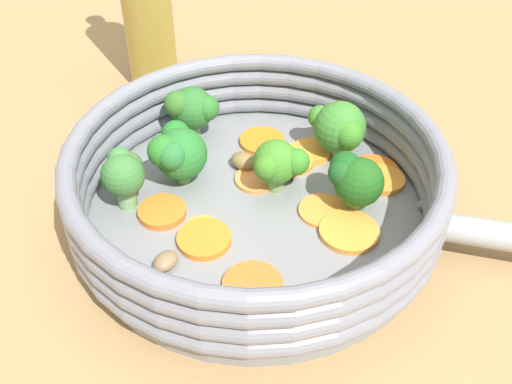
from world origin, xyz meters
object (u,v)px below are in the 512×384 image
Objects in this scene: carrot_slice_10 at (256,179)px; broccoli_floret_0 at (192,108)px; broccoli_floret_2 at (124,174)px; carrot_slice_9 at (253,285)px; carrot_slice_4 at (383,180)px; carrot_slice_2 at (375,171)px; broccoli_floret_1 at (280,164)px; broccoli_floret_3 at (177,152)px; carrot_slice_0 at (349,231)px; carrot_slice_7 at (323,211)px; mushroom_piece_1 at (166,261)px; mushroom_piece_2 at (244,161)px; mushroom_piece_0 at (287,168)px; carrot_slice_1 at (202,229)px; carrot_slice_3 at (315,152)px; carrot_slice_8 at (204,239)px; skillet at (256,212)px; carrot_slice_11 at (290,159)px; carrot_slice_5 at (262,141)px; broccoli_floret_4 at (340,128)px; broccoli_floret_5 at (354,179)px; carrot_slice_6 at (162,212)px.

carrot_slice_10 is 0.71× the size of broccoli_floret_0.
broccoli_floret_0 is 1.07× the size of broccoli_floret_2.
broccoli_floret_0 reaches higher than carrot_slice_9.
broccoli_floret_2 reaches higher than carrot_slice_4.
carrot_slice_2 is at bearing 46.09° from broccoli_floret_2.
broccoli_floret_3 is at bearing -151.88° from broccoli_floret_1.
carrot_slice_0 is 0.18m from broccoli_floret_2.
mushroom_piece_1 reaches higher than carrot_slice_7.
carrot_slice_0 is 1.93× the size of mushroom_piece_2.
carrot_slice_9 is at bearing -67.21° from mushroom_piece_0.
broccoli_floret_2 reaches higher than carrot_slice_1.
carrot_slice_3 reaches higher than carrot_slice_1.
carrot_slice_8 is at bearing 1.07° from broccoli_floret_2.
broccoli_floret_2 is at bearing -148.54° from carrot_slice_7.
mushroom_piece_1 is at bearing -100.69° from carrot_slice_8.
carrot_slice_10 is 0.12m from mushroom_piece_1.
carrot_slice_4 is 0.11m from carrot_slice_10.
carrot_slice_2 is at bearing 57.93° from skillet.
mushroom_piece_1 is (0.07, -0.03, -0.03)m from broccoli_floret_2.
mushroom_piece_2 is (-0.03, -0.03, 0.00)m from carrot_slice_11.
skillet is at bearing -58.11° from carrot_slice_5.
carrot_slice_11 is at bearing 47.03° from mushroom_piece_2.
broccoli_floret_0 is at bearing 173.12° from carrot_slice_7.
carrot_slice_0 is 0.10m from broccoli_floret_4.
skillet is 8.00× the size of carrot_slice_3.
mushroom_piece_0 is at bearing 173.66° from broccoli_floret_5.
broccoli_floret_1 is at bearing 171.22° from carrot_slice_0.
broccoli_floret_2 is at bearing 154.61° from mushroom_piece_1.
broccoli_floret_4 is (-0.04, 0.00, 0.03)m from carrot_slice_2.
carrot_slice_1 is 0.15m from broccoli_floret_4.
broccoli_floret_2 is at bearing -170.59° from carrot_slice_6.
carrot_slice_6 reaches higher than carrot_slice_9.
broccoli_floret_0 is (-0.16, -0.05, 0.03)m from carrot_slice_2.
carrot_slice_9 is 0.15m from carrot_slice_11.
carrot_slice_4 and carrot_slice_6 have the same top height.
carrot_slice_9 is 0.14m from mushroom_piece_2.
broccoli_floret_0 is 0.07m from mushroom_piece_2.
broccoli_floret_5 reaches higher than skillet.
carrot_slice_1 is at bearing -131.02° from broccoli_floret_5.
mushroom_piece_1 reaches higher than carrot_slice_6.
broccoli_floret_2 is at bearing -125.24° from broccoli_floret_4.
mushroom_piece_2 is (-0.12, 0.02, 0.00)m from carrot_slice_0.
mushroom_piece_2 is at bearing 104.08° from carrot_slice_1.
carrot_slice_6 is 0.87× the size of carrot_slice_11.
mushroom_piece_0 is at bearing 112.79° from carrot_slice_9.
broccoli_floret_0 is 0.17m from broccoli_floret_5.
carrot_slice_8 is at bearing -34.78° from broccoli_floret_3.
carrot_slice_5 reaches higher than carrot_slice_7.
carrot_slice_2 is 0.06m from carrot_slice_3.
broccoli_floret_1 reaches higher than mushroom_piece_0.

